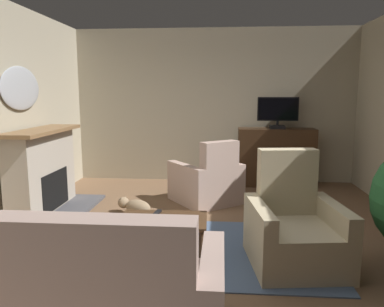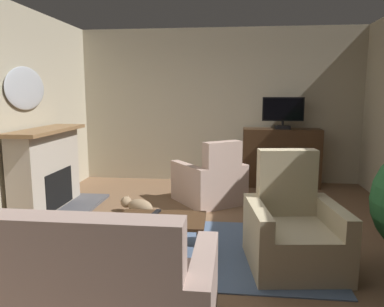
% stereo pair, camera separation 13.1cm
% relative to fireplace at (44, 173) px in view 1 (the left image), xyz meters
% --- Properties ---
extents(ground_plane, '(5.74, 7.22, 0.04)m').
position_rel_fireplace_xyz_m(ground_plane, '(2.29, -1.18, -0.57)').
color(ground_plane, brown).
extents(wall_back, '(5.74, 0.10, 2.82)m').
position_rel_fireplace_xyz_m(wall_back, '(2.29, 2.18, 0.86)').
color(wall_back, '#B2A88E').
rests_on(wall_back, ground_plane).
extents(rug_central, '(2.22, 1.74, 0.01)m').
position_rel_fireplace_xyz_m(rug_central, '(2.48, -1.11, -0.55)').
color(rug_central, slate).
rests_on(rug_central, ground_plane).
extents(fireplace, '(0.82, 1.59, 1.17)m').
position_rel_fireplace_xyz_m(fireplace, '(0.00, 0.00, 0.00)').
color(fireplace, '#4C4C51').
rests_on(fireplace, ground_plane).
extents(wall_mirror_oval, '(0.06, 0.99, 0.58)m').
position_rel_fireplace_xyz_m(wall_mirror_oval, '(-0.25, 0.00, 1.16)').
color(wall_mirror_oval, '#B2B7BF').
extents(tv_cabinet, '(1.35, 0.46, 1.03)m').
position_rel_fireplace_xyz_m(tv_cabinet, '(3.41, 1.83, -0.06)').
color(tv_cabinet, black).
rests_on(tv_cabinet, ground_plane).
extents(television, '(0.71, 0.20, 0.55)m').
position_rel_fireplace_xyz_m(television, '(3.41, 1.77, 0.77)').
color(television, black).
rests_on(television, tv_cabinet).
extents(coffee_table, '(0.90, 0.59, 0.41)m').
position_rel_fireplace_xyz_m(coffee_table, '(1.87, -1.32, -0.19)').
color(coffee_table, '#422B19').
rests_on(coffee_table, ground_plane).
extents(tv_remote, '(0.07, 0.18, 0.02)m').
position_rel_fireplace_xyz_m(tv_remote, '(1.78, -1.17, -0.13)').
color(tv_remote, black).
rests_on(tv_remote, coffee_table).
extents(sofa_floral, '(1.47, 0.87, 0.97)m').
position_rel_fireplace_xyz_m(sofa_floral, '(1.74, -2.69, -0.23)').
color(sofa_floral, '#A3897F').
rests_on(sofa_floral, ground_plane).
extents(armchair_by_fireplace, '(1.21, 1.22, 0.97)m').
position_rel_fireplace_xyz_m(armchair_by_fireplace, '(2.23, 0.66, -0.24)').
color(armchair_by_fireplace, '#BC9E8E').
rests_on(armchair_by_fireplace, ground_plane).
extents(armchair_in_far_corner, '(0.95, 1.00, 1.09)m').
position_rel_fireplace_xyz_m(armchair_in_far_corner, '(3.16, -1.35, -0.22)').
color(armchair_in_far_corner, tan).
rests_on(armchair_in_far_corner, ground_plane).
extents(cat, '(0.67, 0.40, 0.23)m').
position_rel_fireplace_xyz_m(cat, '(1.28, -0.01, -0.44)').
color(cat, '#937A5B').
rests_on(cat, ground_plane).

